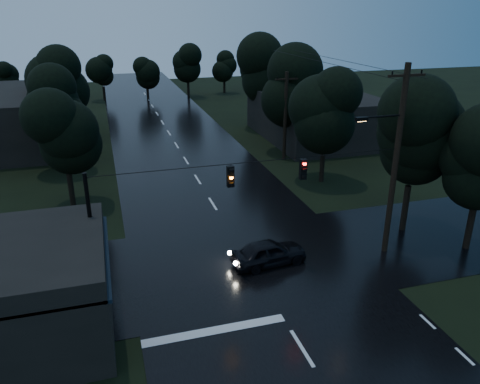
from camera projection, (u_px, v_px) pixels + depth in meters
main_road at (186, 161)px, 40.53m from camera, size 12.00×120.00×0.02m
cross_street at (248, 261)px, 24.48m from camera, size 60.00×9.00×0.02m
building_far_right at (315, 116)px, 46.98m from camera, size 10.00×14.00×4.40m
building_far_left at (22, 118)px, 44.82m from camera, size 10.00×16.00×5.00m
utility_pole_main at (394, 159)px, 23.61m from camera, size 3.50×0.30×10.00m
utility_pole_far at (285, 115)px, 39.51m from camera, size 2.00×0.30×7.50m
anchor_pole_left at (93, 237)px, 20.50m from camera, size 0.18×0.18×6.00m
span_signals at (267, 172)px, 21.80m from camera, size 15.00×0.37×1.12m
tree_corner_near at (416, 132)px, 25.81m from camera, size 4.48×4.48×9.44m
tree_left_a at (63, 131)px, 29.08m from camera, size 3.92×3.92×8.26m
tree_left_b at (59, 102)px, 35.92m from camera, size 4.20×4.20×8.85m
tree_left_c at (59, 79)px, 44.53m from camera, size 4.48×4.48×9.44m
tree_right_a at (326, 108)px, 33.71m from camera, size 4.20×4.20×8.85m
tree_right_b at (292, 86)px, 40.86m from camera, size 4.48×4.48×9.44m
tree_right_c at (261, 68)px, 49.79m from camera, size 4.76×4.76×10.03m
car at (269, 252)px, 24.02m from camera, size 4.07×2.01×1.33m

